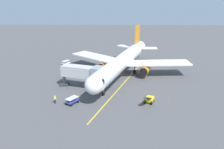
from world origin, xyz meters
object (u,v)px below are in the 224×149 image
Objects in this scene: baggage_cart_near_nose at (72,101)px; safety_cone_nose_left at (143,102)px; safety_cone_nose_right at (167,99)px; jet_bridge at (85,73)px; airplane at (123,61)px; belt_loader_starboard_side at (149,99)px; baggage_cart_portside at (66,63)px; ground_crew_marshaller at (55,99)px.

safety_cone_nose_left is at bearing -177.59° from baggage_cart_near_nose.
jet_bridge is at bearing -20.65° from safety_cone_nose_right.
jet_bridge is at bearing 45.65° from airplane.
belt_loader_starboard_side is 8.55× the size of safety_cone_nose_right.
baggage_cart_near_nose is at bearing 103.76° from baggage_cart_portside.
baggage_cart_near_nose is 0.63× the size of belt_loader_starboard_side.
safety_cone_nose_right is at bearing -168.18° from safety_cone_nose_left.
safety_cone_nose_left is (1.35, 0.21, -0.44)m from belt_loader_starboard_side.
safety_cone_nose_right is at bearing -175.03° from baggage_cart_near_nose.
safety_cone_nose_left is (-12.33, 7.67, -3.49)m from jet_bridge.
airplane is 20.40m from baggage_cart_near_nose.
ground_crew_marshaller is at bearing 3.94° from safety_cone_nose_right.
belt_loader_starboard_side reaches higher than baggage_cart_portside.
jet_bridge reaches higher than safety_cone_nose_right.
jet_bridge is 6.64× the size of ground_crew_marshaller.
airplane is at bearing 149.25° from baggage_cart_portside.
baggage_cart_portside is 33.91m from safety_cone_nose_left.
jet_bridge is at bearing -101.73° from baggage_cart_near_nose.
safety_cone_nose_right is (-25.91, 25.73, -0.38)m from baggage_cart_portside.
jet_bridge reaches higher than baggage_cart_near_nose.
baggage_cart_portside is at bearing -83.09° from ground_crew_marshaller.
safety_cone_nose_left is 5.27m from safety_cone_nose_right.
airplane is 17.44m from belt_loader_starboard_side.
safety_cone_nose_left is (-20.75, 26.81, -0.38)m from baggage_cart_portside.
baggage_cart_near_nose is at bearing 58.71° from airplane.
baggage_cart_portside is at bearing -66.24° from jet_bridge.
baggage_cart_portside is 36.52m from safety_cone_nose_right.
baggage_cart_near_nose is (-3.40, 0.11, -0.23)m from ground_crew_marshaller.
baggage_cart_portside is at bearing -44.80° from safety_cone_nose_right.
jet_bridge is 8.99m from baggage_cart_near_nose.
baggage_cart_near_nose is (1.72, 8.26, -3.11)m from jet_bridge.
ground_crew_marshaller is at bearing 50.96° from airplane.
baggage_cart_near_nose reaches higher than safety_cone_nose_right.
ground_crew_marshaller is 17.46m from safety_cone_nose_left.
baggage_cart_portside is 5.37× the size of safety_cone_nose_right.
baggage_cart_portside is (3.31, -27.29, -0.23)m from ground_crew_marshaller.
airplane is 71.22× the size of safety_cone_nose_left.
airplane reaches higher than belt_loader_starboard_side.
belt_loader_starboard_side is at bearing 106.79° from airplane.
jet_bridge is 20.65× the size of safety_cone_nose_right.
ground_crew_marshaller is (5.12, 8.15, -2.88)m from jet_bridge.
ground_crew_marshaller is 0.36× the size of belt_loader_starboard_side.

